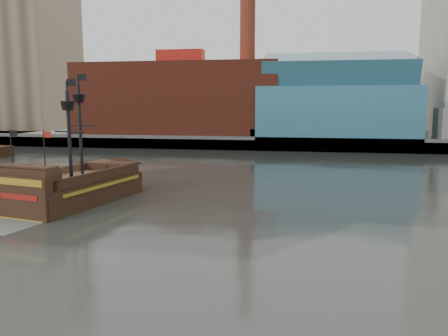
# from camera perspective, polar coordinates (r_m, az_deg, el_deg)

# --- Properties ---
(ground) EXTENTS (400.00, 400.00, 0.00)m
(ground) POSITION_cam_1_polar(r_m,az_deg,el_deg) (21.72, -0.03, -15.65)
(ground) COLOR #242622
(ground) RESTS_ON ground
(promenade_far) EXTENTS (220.00, 60.00, 2.00)m
(promenade_far) POSITION_cam_1_polar(r_m,az_deg,el_deg) (111.85, 8.21, 4.34)
(promenade_far) COLOR slate
(promenade_far) RESTS_ON ground
(seawall) EXTENTS (220.00, 1.00, 2.60)m
(seawall) POSITION_cam_1_polar(r_m,az_deg,el_deg) (82.44, 7.55, 3.12)
(seawall) COLOR #4C4C49
(seawall) RESTS_ON ground
(skyline) EXTENTS (149.00, 45.00, 62.00)m
(skyline) POSITION_cam_1_polar(r_m,az_deg,el_deg) (105.27, 11.31, 16.87)
(skyline) COLOR #796449
(skyline) RESTS_ON promenade_far
(pirate_ship) EXTENTS (8.28, 17.13, 12.33)m
(pirate_ship) POSITION_cam_1_polar(r_m,az_deg,el_deg) (41.31, -18.71, -2.81)
(pirate_ship) COLOR black
(pirate_ship) RESTS_ON ground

